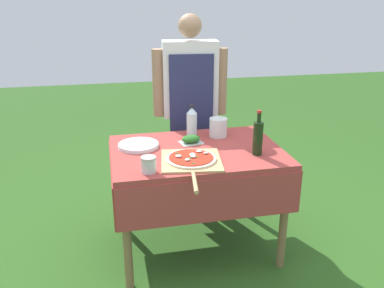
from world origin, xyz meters
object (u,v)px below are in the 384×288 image
Objects in this scene: mixing_tub at (218,127)px; plate_stack at (139,145)px; herb_container at (191,139)px; sauce_jar at (149,165)px; prep_table at (197,164)px; person_cook at (190,98)px; water_bottle at (192,121)px; oil_bottle at (258,137)px; pizza_on_peel at (191,160)px.

mixing_tub is 0.60m from plate_stack.
herb_container is 0.55m from sauce_jar.
person_cook is (0.10, 0.67, 0.29)m from prep_table.
mixing_tub is at bearing 46.97° from prep_table.
water_bottle is 0.19m from herb_container.
oil_bottle reaches higher than water_bottle.
person_cook is 0.91m from pizza_on_peel.
water_bottle is at bearing 161.63° from mixing_tub.
plate_stack is at bearing 158.04° from oil_bottle.
person_cook is at bearing 65.17° from sauce_jar.
herb_container is at bearing 86.54° from pizza_on_peel.
person_cook is 9.28× the size of herb_container.
herb_container reaches higher than pizza_on_peel.
pizza_on_peel is at bearing -123.90° from mixing_tub.
prep_table is 0.25m from pizza_on_peel.
sauce_jar is (-0.35, -0.30, 0.15)m from prep_table.
pizza_on_peel reaches higher than prep_table.
oil_bottle is 0.43m from mixing_tub.
mixing_tub is at bearing 64.32° from pizza_on_peel.
water_bottle is 1.34× the size of herb_container.
mixing_tub reaches higher than prep_table.
oil_bottle reaches higher than mixing_tub.
prep_table is 1.79× the size of pizza_on_peel.
person_cook is 1.08m from sauce_jar.
prep_table is at bearing 154.68° from oil_bottle.
sauce_jar is (0.02, -0.43, 0.03)m from plate_stack.
water_bottle is 0.20m from mixing_tub.
oil_bottle is 0.81m from plate_stack.
herb_container is 1.80× the size of sauce_jar.
mixing_tub is (0.22, 0.10, 0.04)m from herb_container.
prep_table is 12.01× the size of sauce_jar.
herb_container is at bearing -155.61° from mixing_tub.
prep_table is 0.36m from mixing_tub.
plate_stack is (-0.37, 0.00, -0.02)m from herb_container.
sauce_jar is at bearing -152.61° from pizza_on_peel.
herb_container is 0.37m from plate_stack.
person_cook is at bearing 81.85° from prep_table.
plate_stack is at bearing 54.33° from person_cook.
sauce_jar reaches higher than plate_stack.
pizza_on_peel is 2.17× the size of oil_bottle.
pizza_on_peel is at bearing 83.98° from person_cook.
plate_stack is 2.90× the size of sauce_jar.
water_bottle is at bearing 85.85° from pizza_on_peel.
pizza_on_peel is 0.29m from sauce_jar.
oil_bottle is at bearing 10.40° from sauce_jar.
mixing_tub is 0.78m from sauce_jar.
water_bottle is 1.71× the size of mixing_tub.
prep_table is 0.74m from person_cook.
water_bottle is at bearing 126.09° from oil_bottle.
oil_bottle is at bearing -21.96° from plate_stack.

